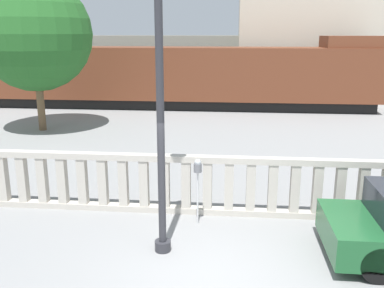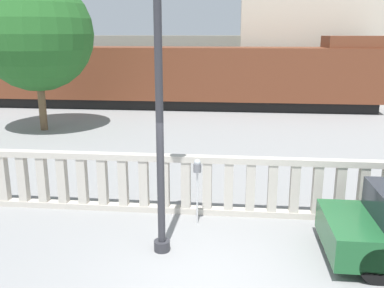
# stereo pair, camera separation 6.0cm
# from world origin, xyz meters

# --- Properties ---
(ground_plane) EXTENTS (160.00, 160.00, 0.00)m
(ground_plane) POSITION_xyz_m (0.00, 0.00, 0.00)
(ground_plane) COLOR gray
(balustrade) EXTENTS (15.79, 0.24, 1.38)m
(balustrade) POSITION_xyz_m (-0.00, 2.82, 0.69)
(balustrade) COLOR #BCB5A8
(balustrade) RESTS_ON ground
(lamppost) EXTENTS (0.38, 0.38, 6.42)m
(lamppost) POSITION_xyz_m (-0.97, 1.00, 3.71)
(lamppost) COLOR #2D2D33
(lamppost) RESTS_ON ground
(parking_meter) EXTENTS (0.17, 0.17, 1.47)m
(parking_meter) POSITION_xyz_m (-0.42, 2.26, 1.18)
(parking_meter) COLOR silver
(parking_meter) RESTS_ON ground
(train_near) EXTENTS (26.44, 2.76, 3.91)m
(train_near) POSITION_xyz_m (-5.13, 17.18, 1.74)
(train_near) COLOR black
(train_near) RESTS_ON ground
(train_far) EXTENTS (22.68, 2.75, 4.50)m
(train_far) POSITION_xyz_m (1.24, 22.80, 2.04)
(train_far) COLOR black
(train_far) RESTS_ON ground
(building_block) EXTENTS (13.13, 8.33, 11.92)m
(building_block) POSITION_xyz_m (7.07, 23.70, 5.96)
(building_block) COLOR beige
(building_block) RESTS_ON ground
(tree_left) EXTENTS (4.66, 4.66, 6.33)m
(tree_left) POSITION_xyz_m (-7.86, 10.91, 4.00)
(tree_left) COLOR brown
(tree_left) RESTS_ON ground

